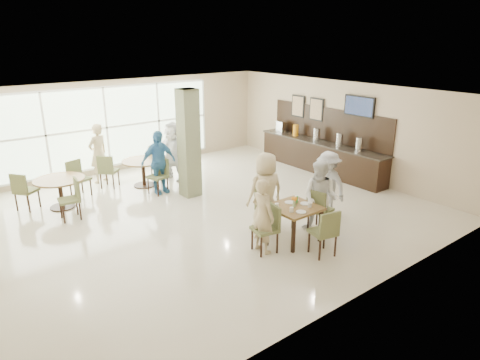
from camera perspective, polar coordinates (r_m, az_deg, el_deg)
ground at (r=10.38m, az=-4.96°, el=-4.29°), size 10.00×10.00×0.00m
room_shell at (r=9.84m, az=-5.24°, el=4.87°), size 10.00×10.00×10.00m
window_bank at (r=13.61m, az=-17.36°, el=6.68°), size 7.00×0.04×7.00m
column at (r=11.11m, az=-6.84°, el=4.82°), size 0.45×0.45×2.80m
main_table at (r=8.81m, az=7.23°, el=-4.10°), size 0.92×0.92×0.75m
round_table_left at (r=11.30m, az=-22.91°, el=-0.60°), size 1.19×1.19×0.75m
round_table_right at (r=12.26m, az=-12.80°, el=1.85°), size 1.15×1.15×0.75m
chairs_main_table at (r=8.88m, az=7.21°, el=-5.17°), size 2.13×2.10×0.95m
chairs_table_left at (r=11.35m, az=-23.02°, el=-1.16°), size 1.92×1.89×0.95m
chairs_table_right at (r=12.28m, az=-12.89°, el=1.34°), size 2.10×1.88×0.95m
tabletop_clutter at (r=8.76m, az=7.40°, el=-3.14°), size 0.75×0.71×0.21m
buffet_counter at (r=13.51m, az=10.68°, el=3.42°), size 0.64×4.70×1.95m
wall_tv at (r=12.68m, az=15.61°, el=9.46°), size 0.06×1.00×0.58m
framed_art_a at (r=13.74m, az=10.15°, el=9.26°), size 0.05×0.55×0.70m
framed_art_b at (r=14.28m, az=7.75°, el=9.73°), size 0.05×0.55×0.70m
teen_left at (r=8.27m, az=3.06°, el=-4.79°), size 0.39×0.57×1.51m
teen_far at (r=9.25m, az=3.43°, el=-1.49°), size 0.91×0.60×1.71m
teen_right at (r=9.20m, az=10.68°, el=-2.31°), size 0.83×0.94×1.60m
teen_standing at (r=10.16m, az=11.62°, el=-0.48°), size 0.59×1.01×1.54m
adult_a at (r=11.55m, az=-10.82°, el=2.33°), size 1.01×0.59×1.70m
adult_b at (r=12.61m, az=-8.97°, el=3.85°), size 1.20×1.73×1.71m
adult_standing at (r=12.84m, az=-18.38°, el=3.39°), size 0.73×0.61×1.71m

